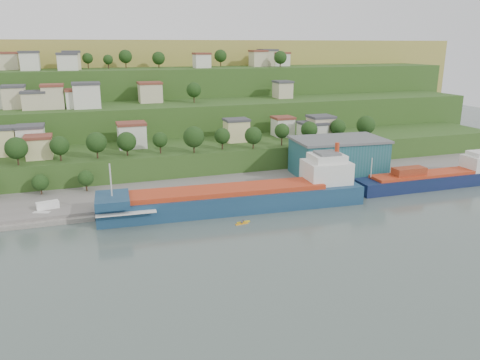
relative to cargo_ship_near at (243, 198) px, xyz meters
name	(u,v)px	position (x,y,z in m)	size (l,w,h in m)	color
ground	(234,223)	(-5.97, -9.95, -3.12)	(500.00, 500.00, 0.00)	#4A5A55
quay	(264,187)	(14.03, 18.05, -3.12)	(220.00, 26.00, 4.00)	slate
pebble_beach	(18,218)	(-60.97, 12.05, -3.12)	(40.00, 18.00, 2.40)	slate
hillside	(146,124)	(-6.00, 158.74, -3.04)	(360.00, 211.09, 96.00)	#284719
cargo_ship_near	(243,198)	(0.00, 0.00, 0.00)	(76.78, 16.70, 19.57)	navy
cargo_ship_far	(436,180)	(68.38, 0.06, -0.80)	(54.18, 9.76, 14.69)	#0C1C36
warehouse	(338,156)	(41.09, 17.46, 5.31)	(32.36, 21.32, 12.80)	#1D5458
caravan	(48,207)	(-52.99, 11.99, -0.55)	(5.87, 2.45, 2.74)	white
dinghy	(42,214)	(-54.52, 9.18, -1.48)	(4.48, 1.68, 0.90)	silver
kayak_orange	(242,223)	(-4.27, -11.70, -2.86)	(3.63, 1.13, 0.89)	orange
kayak_yellow	(243,222)	(-3.46, -10.68, -2.86)	(3.63, 0.89, 0.90)	yellow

